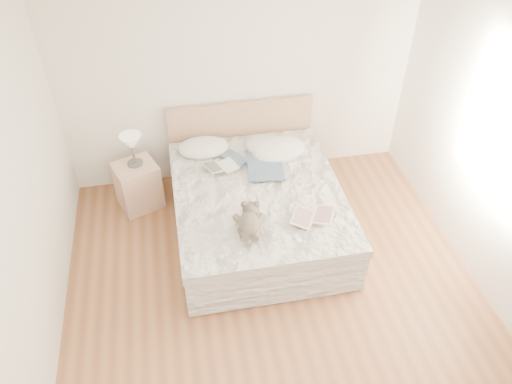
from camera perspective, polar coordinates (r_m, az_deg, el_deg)
The scene contains 15 objects.
floor at distance 4.83m, azimuth 2.79°, elevation -13.61°, with size 4.00×4.50×0.00m, color brown.
ceiling at distance 3.09m, azimuth 4.45°, elevation 17.28°, with size 4.00×4.50×0.00m, color white.
wall_back at distance 5.66m, azimuth -2.02°, elevation 13.54°, with size 4.00×0.02×2.70m, color white.
wall_left at distance 3.95m, azimuth -26.20°, elevation -5.15°, with size 0.02×4.50×2.70m, color white.
window at distance 4.77m, azimuth 26.52°, elevation 4.80°, with size 0.02×1.30×1.10m, color white.
bed at distance 5.38m, azimuth 0.05°, elevation -1.54°, with size 1.72×2.14×1.00m.
nightstand at distance 5.84m, azimuth -13.32°, elevation 0.73°, with size 0.45×0.40×0.56m, color tan.
table_lamp at distance 5.54m, azimuth -14.04°, elevation 5.38°, with size 0.27×0.27×0.38m.
pillow_left at distance 5.68m, azimuth -6.06°, elevation 5.09°, with size 0.57×0.40×0.17m, color white.
pillow_middle at distance 5.66m, azimuth 1.60°, elevation 5.16°, with size 0.56×0.39×0.17m, color white.
pillow_right at distance 5.62m, azimuth 2.60°, elevation 4.87°, with size 0.63×0.44×0.19m, color white.
blouse at distance 5.41m, azimuth 0.98°, elevation 3.18°, with size 0.60×0.64×0.02m, color #374D68, non-canonical shape.
photo_book at distance 5.39m, azimuth -4.03°, elevation 2.90°, with size 0.34×0.23×0.03m, color silver.
childrens_book at distance 4.81m, azimuth 6.56°, elevation -2.79°, with size 0.41×0.28×0.03m, color #F7E3C3.
teddy_bear at distance 4.63m, azimuth -0.81°, elevation -4.33°, with size 0.26×0.38×0.20m, color brown, non-canonical shape.
Camera 1 is at (-0.76, -2.74, 3.91)m, focal length 35.00 mm.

